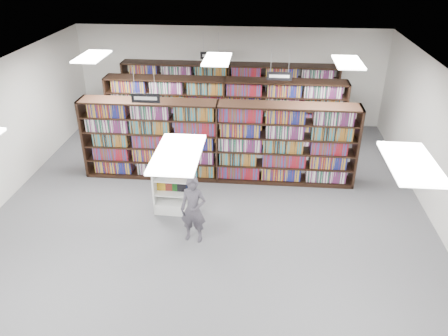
# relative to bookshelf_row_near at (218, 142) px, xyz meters

# --- Properties ---
(floor) EXTENTS (12.00, 12.00, 0.00)m
(floor) POSITION_rel_bookshelf_row_near_xyz_m (0.00, -2.00, -1.05)
(floor) COLOR #47484C
(floor) RESTS_ON ground
(ceiling) EXTENTS (10.00, 12.00, 0.10)m
(ceiling) POSITION_rel_bookshelf_row_near_xyz_m (0.00, -2.00, 2.15)
(ceiling) COLOR white
(ceiling) RESTS_ON wall_back
(wall_back) EXTENTS (10.00, 0.10, 3.20)m
(wall_back) POSITION_rel_bookshelf_row_near_xyz_m (0.00, 4.00, 0.55)
(wall_back) COLOR white
(wall_back) RESTS_ON ground
(bookshelf_row_near) EXTENTS (7.00, 0.60, 2.10)m
(bookshelf_row_near) POSITION_rel_bookshelf_row_near_xyz_m (0.00, 0.00, 0.00)
(bookshelf_row_near) COLOR black
(bookshelf_row_near) RESTS_ON floor
(bookshelf_row_mid) EXTENTS (7.00, 0.60, 2.10)m
(bookshelf_row_mid) POSITION_rel_bookshelf_row_near_xyz_m (0.00, 2.00, 0.00)
(bookshelf_row_mid) COLOR black
(bookshelf_row_mid) RESTS_ON floor
(bookshelf_row_far) EXTENTS (7.00, 0.60, 2.10)m
(bookshelf_row_far) POSITION_rel_bookshelf_row_near_xyz_m (0.00, 3.70, 0.00)
(bookshelf_row_far) COLOR black
(bookshelf_row_far) RESTS_ON floor
(aisle_sign_left) EXTENTS (0.65, 0.02, 0.80)m
(aisle_sign_left) POSITION_rel_bookshelf_row_near_xyz_m (-1.50, -1.00, 1.48)
(aisle_sign_left) COLOR #B2B2B7
(aisle_sign_left) RESTS_ON ceiling
(aisle_sign_right) EXTENTS (0.65, 0.02, 0.80)m
(aisle_sign_right) POSITION_rel_bookshelf_row_near_xyz_m (1.50, 1.00, 1.48)
(aisle_sign_right) COLOR #B2B2B7
(aisle_sign_right) RESTS_ON ceiling
(aisle_sign_center) EXTENTS (0.65, 0.02, 0.80)m
(aisle_sign_center) POSITION_rel_bookshelf_row_near_xyz_m (-0.50, 3.00, 1.48)
(aisle_sign_center) COLOR #B2B2B7
(aisle_sign_center) RESTS_ON ceiling
(troffer_front_center) EXTENTS (0.60, 1.20, 0.04)m
(troffer_front_center) POSITION_rel_bookshelf_row_near_xyz_m (0.00, -5.00, 2.11)
(troffer_front_center) COLOR white
(troffer_front_center) RESTS_ON ceiling
(troffer_front_right) EXTENTS (0.60, 1.20, 0.04)m
(troffer_front_right) POSITION_rel_bookshelf_row_near_xyz_m (3.00, -5.00, 2.11)
(troffer_front_right) COLOR white
(troffer_front_right) RESTS_ON ceiling
(troffer_back_left) EXTENTS (0.60, 1.20, 0.04)m
(troffer_back_left) POSITION_rel_bookshelf_row_near_xyz_m (-3.00, 0.00, 2.11)
(troffer_back_left) COLOR white
(troffer_back_left) RESTS_ON ceiling
(troffer_back_center) EXTENTS (0.60, 1.20, 0.04)m
(troffer_back_center) POSITION_rel_bookshelf_row_near_xyz_m (0.00, 0.00, 2.11)
(troffer_back_center) COLOR white
(troffer_back_center) RESTS_ON ceiling
(troffer_back_right) EXTENTS (0.60, 1.20, 0.04)m
(troffer_back_right) POSITION_rel_bookshelf_row_near_xyz_m (3.00, 0.00, 2.11)
(troffer_back_right) COLOR white
(troffer_back_right) RESTS_ON ceiling
(endcap_display) EXTENTS (0.93, 0.48, 1.28)m
(endcap_display) POSITION_rel_bookshelf_row_near_xyz_m (-0.82, -1.64, -0.60)
(endcap_display) COLOR white
(endcap_display) RESTS_ON floor
(open_book) EXTENTS (0.66, 0.53, 0.13)m
(open_book) POSITION_rel_bookshelf_row_near_xyz_m (-0.91, -1.60, 0.26)
(open_book) COLOR black
(open_book) RESTS_ON endcap_display
(shopper) EXTENTS (0.59, 0.43, 1.49)m
(shopper) POSITION_rel_bookshelf_row_near_xyz_m (-0.22, -2.70, -0.30)
(shopper) COLOR #524D59
(shopper) RESTS_ON floor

